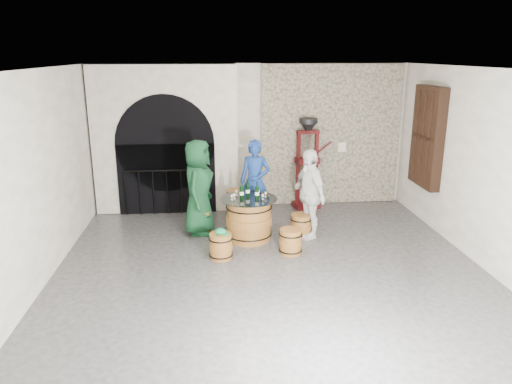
{
  "coord_description": "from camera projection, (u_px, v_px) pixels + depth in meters",
  "views": [
    {
      "loc": [
        -0.89,
        -6.84,
        3.43
      ],
      "look_at": [
        -0.15,
        1.35,
        1.05
      ],
      "focal_mm": 34.0,
      "sensor_mm": 36.0,
      "label": 1
    }
  ],
  "objects": [
    {
      "name": "person_green",
      "position": [
        198.0,
        187.0,
        9.32
      ],
      "size": [
        0.79,
        1.02,
        1.85
      ],
      "primitive_type": "imported",
      "rotation": [
        0.0,
        0.0,
        1.33
      ],
      "color": "#103A1F",
      "rests_on": "ground"
    },
    {
      "name": "wall_right",
      "position": [
        500.0,
        176.0,
        7.44
      ],
      "size": [
        0.0,
        8.0,
        8.0
      ],
      "primitive_type": "plane",
      "rotation": [
        1.57,
        0.0,
        -1.57
      ],
      "color": "silver",
      "rests_on": "ground"
    },
    {
      "name": "corking_press",
      "position": [
        307.0,
        157.0,
        10.82
      ],
      "size": [
        0.86,
        0.53,
        2.03
      ],
      "rotation": [
        0.0,
        0.0,
        0.16
      ],
      "color": "#4B0C0E",
      "rests_on": "ground"
    },
    {
      "name": "tasting_glass_a",
      "position": [
        232.0,
        197.0,
        8.89
      ],
      "size": [
        0.05,
        0.05,
        0.1
      ],
      "primitive_type": null,
      "color": "#BF7225",
      "rests_on": "barrel_table"
    },
    {
      "name": "ground",
      "position": [
        273.0,
        280.0,
        7.58
      ],
      "size": [
        8.0,
        8.0,
        0.0
      ],
      "primitive_type": "plane",
      "color": "#303033",
      "rests_on": "ground"
    },
    {
      "name": "ceiling",
      "position": [
        275.0,
        69.0,
        6.69
      ],
      "size": [
        8.0,
        8.0,
        0.0
      ],
      "primitive_type": "plane",
      "rotation": [
        3.14,
        0.0,
        0.0
      ],
      "color": "beige",
      "rests_on": "wall_back"
    },
    {
      "name": "stone_facing_panel",
      "position": [
        331.0,
        135.0,
        11.06
      ],
      "size": [
        3.2,
        0.12,
        3.18
      ],
      "primitive_type": "cube",
      "color": "tan",
      "rests_on": "ground"
    },
    {
      "name": "wine_bottle_center",
      "position": [
        257.0,
        192.0,
        8.94
      ],
      "size": [
        0.08,
        0.08,
        0.32
      ],
      "color": "black",
      "rests_on": "barrel_table"
    },
    {
      "name": "tasting_glass_c",
      "position": [
        237.0,
        193.0,
        9.19
      ],
      "size": [
        0.05,
        0.05,
        0.1
      ],
      "primitive_type": null,
      "color": "#BF7225",
      "rests_on": "barrel_table"
    },
    {
      "name": "tasting_glass_b",
      "position": [
        266.0,
        194.0,
        9.08
      ],
      "size": [
        0.05,
        0.05,
        0.1
      ],
      "primitive_type": null,
      "color": "#BF7225",
      "rests_on": "barrel_table"
    },
    {
      "name": "arched_opening",
      "position": [
        166.0,
        140.0,
        10.55
      ],
      "size": [
        3.1,
        0.6,
        3.19
      ],
      "color": "silver",
      "rests_on": "ground"
    },
    {
      "name": "wine_bottle_right",
      "position": [
        248.0,
        190.0,
        9.09
      ],
      "size": [
        0.08,
        0.08,
        0.32
      ],
      "color": "black",
      "rests_on": "barrel_table"
    },
    {
      "name": "wall_front",
      "position": [
        348.0,
        331.0,
        3.31
      ],
      "size": [
        8.0,
        0.0,
        8.0
      ],
      "primitive_type": "plane",
      "rotation": [
        -1.57,
        0.0,
        0.0
      ],
      "color": "silver",
      "rests_on": "ground"
    },
    {
      "name": "barrel_table",
      "position": [
        249.0,
        219.0,
        9.12
      ],
      "size": [
        1.06,
        1.06,
        0.82
      ],
      "color": "#925E2A",
      "rests_on": "ground"
    },
    {
      "name": "person_white",
      "position": [
        309.0,
        194.0,
        9.13
      ],
      "size": [
        0.72,
        1.09,
        1.72
      ],
      "primitive_type": "imported",
      "rotation": [
        0.0,
        0.0,
        -1.24
      ],
      "color": "white",
      "rests_on": "ground"
    },
    {
      "name": "barrel_stool_near_right",
      "position": [
        291.0,
        242.0,
        8.52
      ],
      "size": [
        0.42,
        0.42,
        0.45
      ],
      "color": "#925E2A",
      "rests_on": "ground"
    },
    {
      "name": "green_cap",
      "position": [
        221.0,
        232.0,
        8.24
      ],
      "size": [
        0.24,
        0.19,
        0.1
      ],
      "color": "#0C874B",
      "rests_on": "barrel_stool_near_left"
    },
    {
      "name": "wall_back",
      "position": [
        252.0,
        136.0,
        10.96
      ],
      "size": [
        8.0,
        0.0,
        8.0
      ],
      "primitive_type": "plane",
      "rotation": [
        1.57,
        0.0,
        0.0
      ],
      "color": "silver",
      "rests_on": "ground"
    },
    {
      "name": "side_barrel",
      "position": [
        237.0,
        204.0,
        10.33
      ],
      "size": [
        0.47,
        0.47,
        0.62
      ],
      "rotation": [
        0.0,
        0.0,
        0.42
      ],
      "color": "#925E2A",
      "rests_on": "ground"
    },
    {
      "name": "wall_left",
      "position": [
        28.0,
        187.0,
        6.83
      ],
      "size": [
        0.0,
        8.0,
        8.0
      ],
      "primitive_type": "plane",
      "rotation": [
        1.57,
        0.0,
        1.57
      ],
      "color": "silver",
      "rests_on": "ground"
    },
    {
      "name": "barrel_stool_far",
      "position": [
        255.0,
        211.0,
        10.13
      ],
      "size": [
        0.42,
        0.42,
        0.45
      ],
      "color": "#925E2A",
      "rests_on": "ground"
    },
    {
      "name": "control_box",
      "position": [
        342.0,
        147.0,
        11.07
      ],
      "size": [
        0.18,
        0.1,
        0.22
      ],
      "primitive_type": "cube",
      "color": "silver",
      "rests_on": "wall_back"
    },
    {
      "name": "barrel_stool_near_left",
      "position": [
        221.0,
        246.0,
        8.32
      ],
      "size": [
        0.42,
        0.42,
        0.45
      ],
      "color": "#925E2A",
      "rests_on": "ground"
    },
    {
      "name": "tasting_glass_e",
      "position": [
        263.0,
        197.0,
        8.93
      ],
      "size": [
        0.05,
        0.05,
        0.1
      ],
      "primitive_type": null,
      "color": "#BF7225",
      "rests_on": "barrel_table"
    },
    {
      "name": "tasting_glass_d",
      "position": [
        259.0,
        192.0,
        9.21
      ],
      "size": [
        0.05,
        0.05,
        0.1
      ],
      "primitive_type": null,
      "color": "#BF7225",
      "rests_on": "barrel_table"
    },
    {
      "name": "person_blue",
      "position": [
        255.0,
        182.0,
        9.97
      ],
      "size": [
        0.73,
        0.59,
        1.73
      ],
      "primitive_type": "imported",
      "rotation": [
        0.0,
        0.0,
        -0.31
      ],
      "color": "navy",
      "rests_on": "ground"
    },
    {
      "name": "barrel_stool_right",
      "position": [
        301.0,
        226.0,
        9.29
      ],
      "size": [
        0.42,
        0.42,
        0.45
      ],
      "color": "#925E2A",
      "rests_on": "ground"
    },
    {
      "name": "wine_bottle_left",
      "position": [
        242.0,
        192.0,
        8.95
      ],
      "size": [
        0.08,
        0.08,
        0.32
      ],
      "color": "black",
      "rests_on": "barrel_table"
    },
    {
      "name": "barrel_stool_left",
      "position": [
        201.0,
        222.0,
        9.51
      ],
      "size": [
        0.42,
        0.42,
        0.45
      ],
      "color": "#925E2A",
      "rests_on": "ground"
    },
    {
      "name": "tasting_glass_f",
      "position": [
        234.0,
        196.0,
        8.96
      ],
      "size": [
        0.05,
        0.05,
        0.1
      ],
      "primitive_type": null,
      "color": "#BF7225",
      "rests_on": "barrel_table"
    },
    {
      "name": "shuttered_window",
      "position": [
        427.0,
        137.0,
        9.67
      ],
      "size": [
        0.23,
        1.1,
        2.0
      ],
      "color": "black",
      "rests_on": "wall_right"
    }
  ]
}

